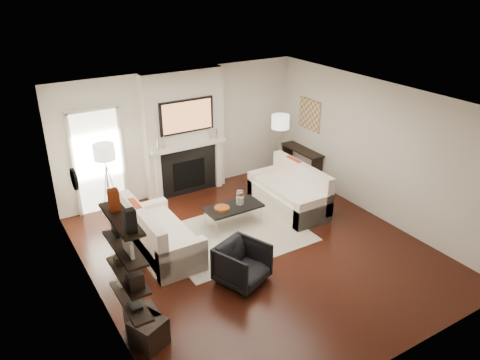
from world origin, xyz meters
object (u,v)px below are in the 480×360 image
ottoman_near (143,323)px  loveseat_left_base (163,242)px  coffee_table (233,207)px  lamp_left_shade (104,152)px  armchair (242,262)px  lamp_right_shade (280,122)px  loveseat_right_base (288,199)px

ottoman_near → loveseat_left_base: bearing=59.5°
coffee_table → lamp_left_shade: (-1.94, 1.44, 1.05)m
lamp_left_shade → armchair: bearing=-69.2°
loveseat_left_base → lamp_right_shade: 3.96m
loveseat_right_base → lamp_left_shade: bearing=156.3°
armchair → ottoman_near: (-1.78, -0.31, -0.16)m
loveseat_right_base → coffee_table: (-1.32, -0.01, 0.19)m
loveseat_right_base → armchair: size_ratio=2.47×
coffee_table → ottoman_near: coffee_table is taller
ottoman_near → lamp_left_shade: bearing=79.5°
coffee_table → armchair: size_ratio=1.51×
loveseat_right_base → lamp_right_shade: bearing=62.4°
loveseat_right_base → ottoman_near: bearing=-153.6°
loveseat_left_base → lamp_left_shade: 2.07m
loveseat_left_base → ottoman_near: bearing=-120.5°
loveseat_left_base → armchair: size_ratio=2.47×
loveseat_left_base → ottoman_near: (-1.03, -1.75, -0.01)m
loveseat_right_base → lamp_left_shade: 3.77m
loveseat_left_base → loveseat_right_base: size_ratio=1.00×
loveseat_left_base → loveseat_right_base: (2.85, 0.18, 0.00)m
lamp_left_shade → lamp_right_shade: (3.90, -0.21, 0.00)m
loveseat_left_base → lamp_right_shade: bearing=21.8°
loveseat_right_base → lamp_right_shade: lamp_right_shade is taller
lamp_left_shade → ottoman_near: 3.64m
coffee_table → ottoman_near: (-2.56, -1.92, -0.20)m
loveseat_right_base → lamp_left_shade: size_ratio=4.50×
coffee_table → loveseat_right_base: bearing=0.4°
lamp_left_shade → loveseat_left_base: bearing=-75.7°
loveseat_left_base → coffee_table: 1.55m
loveseat_left_base → coffee_table: bearing=6.2°
loveseat_right_base → armchair: 2.66m
loveseat_left_base → ottoman_near: 2.03m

